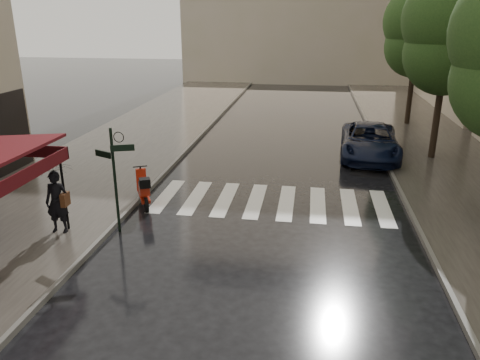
# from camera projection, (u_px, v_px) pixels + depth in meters

# --- Properties ---
(ground) EXTENTS (120.00, 120.00, 0.00)m
(ground) POSITION_uv_depth(u_px,v_px,m) (119.00, 291.00, 10.72)
(ground) COLOR black
(ground) RESTS_ON ground
(sidewalk_near) EXTENTS (6.00, 60.00, 0.12)m
(sidewalk_near) POSITION_uv_depth(u_px,v_px,m) (127.00, 146.00, 22.53)
(sidewalk_near) COLOR #38332D
(sidewalk_near) RESTS_ON ground
(sidewalk_far) EXTENTS (5.50, 60.00, 0.12)m
(sidewalk_far) POSITION_uv_depth(u_px,v_px,m) (449.00, 159.00, 20.45)
(sidewalk_far) COLOR #38332D
(sidewalk_far) RESTS_ON ground
(curb_near) EXTENTS (0.12, 60.00, 0.16)m
(curb_near) POSITION_uv_depth(u_px,v_px,m) (189.00, 148.00, 22.10)
(curb_near) COLOR #595651
(curb_near) RESTS_ON ground
(curb_far) EXTENTS (0.12, 60.00, 0.16)m
(curb_far) POSITION_uv_depth(u_px,v_px,m) (383.00, 156.00, 20.84)
(curb_far) COLOR #595651
(curb_far) RESTS_ON ground
(crosswalk) EXTENTS (7.85, 3.20, 0.01)m
(crosswalk) POSITION_uv_depth(u_px,v_px,m) (271.00, 201.00, 15.90)
(crosswalk) COLOR silver
(crosswalk) RESTS_ON ground
(signpost) EXTENTS (1.17, 0.29, 3.10)m
(signpost) POSITION_uv_depth(u_px,v_px,m) (115.00, 172.00, 13.08)
(signpost) COLOR black
(signpost) RESTS_ON ground
(tree_mid) EXTENTS (3.80, 3.80, 8.34)m
(tree_mid) POSITION_uv_depth(u_px,v_px,m) (450.00, 26.00, 18.72)
(tree_mid) COLOR black
(tree_mid) RESTS_ON sidewalk_far
(tree_far) EXTENTS (3.80, 3.80, 8.16)m
(tree_far) POSITION_uv_depth(u_px,v_px,m) (418.00, 26.00, 25.27)
(tree_far) COLOR black
(tree_far) RESTS_ON sidewalk_far
(pedestrian_with_umbrella) EXTENTS (1.11, 1.13, 2.53)m
(pedestrian_with_umbrella) POSITION_uv_depth(u_px,v_px,m) (54.00, 176.00, 12.87)
(pedestrian_with_umbrella) COLOR black
(pedestrian_with_umbrella) RESTS_ON sidewalk_near
(scooter) EXTENTS (0.98, 1.66, 1.18)m
(scooter) POSITION_uv_depth(u_px,v_px,m) (144.00, 190.00, 15.39)
(scooter) COLOR black
(scooter) RESTS_ON ground
(parked_car) EXTENTS (2.73, 5.40, 1.46)m
(parked_car) POSITION_uv_depth(u_px,v_px,m) (370.00, 141.00, 20.71)
(parked_car) COLOR black
(parked_car) RESTS_ON ground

